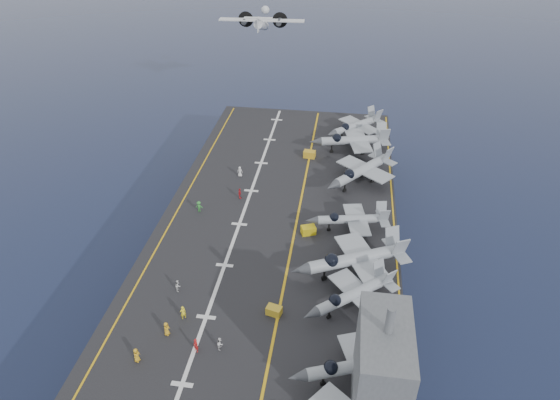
# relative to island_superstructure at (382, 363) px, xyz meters

# --- Properties ---
(ground) EXTENTS (500.00, 500.00, 0.00)m
(ground) POSITION_rel_island_superstructure_xyz_m (-15.00, 30.00, -17.90)
(ground) COLOR #142135
(ground) RESTS_ON ground
(hull) EXTENTS (36.00, 90.00, 10.00)m
(hull) POSITION_rel_island_superstructure_xyz_m (-15.00, 30.00, -12.90)
(hull) COLOR #56595E
(hull) RESTS_ON ground
(flight_deck) EXTENTS (38.00, 92.00, 0.40)m
(flight_deck) POSITION_rel_island_superstructure_xyz_m (-15.00, 30.00, -7.70)
(flight_deck) COLOR black
(flight_deck) RESTS_ON hull
(foul_line) EXTENTS (0.35, 90.00, 0.02)m
(foul_line) POSITION_rel_island_superstructure_xyz_m (-12.00, 30.00, -7.48)
(foul_line) COLOR gold
(foul_line) RESTS_ON flight_deck
(landing_centerline) EXTENTS (0.50, 90.00, 0.02)m
(landing_centerline) POSITION_rel_island_superstructure_xyz_m (-21.00, 30.00, -7.48)
(landing_centerline) COLOR silver
(landing_centerline) RESTS_ON flight_deck
(deck_edge_port) EXTENTS (0.25, 90.00, 0.02)m
(deck_edge_port) POSITION_rel_island_superstructure_xyz_m (-32.00, 30.00, -7.48)
(deck_edge_port) COLOR gold
(deck_edge_port) RESTS_ON flight_deck
(deck_edge_stbd) EXTENTS (0.25, 90.00, 0.02)m
(deck_edge_stbd) POSITION_rel_island_superstructure_xyz_m (3.50, 30.00, -7.48)
(deck_edge_stbd) COLOR gold
(deck_edge_stbd) RESTS_ON flight_deck
(island_superstructure) EXTENTS (5.00, 10.00, 15.00)m
(island_superstructure) POSITION_rel_island_superstructure_xyz_m (0.00, 0.00, 0.00)
(island_superstructure) COLOR #56595E
(island_superstructure) RESTS_ON flight_deck
(fighter_jet_1) EXTENTS (16.05, 13.38, 4.76)m
(fighter_jet_1) POSITION_rel_island_superstructure_xyz_m (-2.04, 3.53, -5.12)
(fighter_jet_1) COLOR #A1ABB3
(fighter_jet_1) RESTS_ON flight_deck
(fighter_jet_2) EXTENTS (16.25, 15.67, 4.72)m
(fighter_jet_2) POSITION_rel_island_superstructure_xyz_m (-2.66, 14.50, -5.14)
(fighter_jet_2) COLOR gray
(fighter_jet_2) RESTS_ON flight_deck
(fighter_jet_3) EXTENTS (19.64, 16.98, 5.74)m
(fighter_jet_3) POSITION_rel_island_superstructure_xyz_m (-2.53, 20.99, -4.63)
(fighter_jet_3) COLOR #9DA4AC
(fighter_jet_3) RESTS_ON flight_deck
(fighter_jet_4) EXTENTS (14.23, 10.85, 4.45)m
(fighter_jet_4) POSITION_rel_island_superstructure_xyz_m (-3.24, 31.05, -5.27)
(fighter_jet_4) COLOR gray
(fighter_jet_4) RESTS_ON flight_deck
(fighter_jet_6) EXTENTS (18.23, 19.01, 5.52)m
(fighter_jet_6) POSITION_rel_island_superstructure_xyz_m (-1.93, 45.53, -4.74)
(fighter_jet_6) COLOR #9199A2
(fighter_jet_6) RESTS_ON flight_deck
(fighter_jet_7) EXTENTS (17.69, 13.78, 5.46)m
(fighter_jet_7) POSITION_rel_island_superstructure_xyz_m (-3.58, 57.24, -4.77)
(fighter_jet_7) COLOR #90999F
(fighter_jet_7) RESTS_ON flight_deck
(fighter_jet_8) EXTENTS (16.89, 16.73, 4.95)m
(fighter_jet_8) POSITION_rel_island_superstructure_xyz_m (-3.20, 64.57, -5.02)
(fighter_jet_8) COLOR #969FA7
(fighter_jet_8) RESTS_ON flight_deck
(tow_cart_a) EXTENTS (2.16, 1.68, 1.15)m
(tow_cart_a) POSITION_rel_island_superstructure_xyz_m (-12.54, 11.82, -6.93)
(tow_cart_a) COLOR gold
(tow_cart_a) RESTS_ON flight_deck
(tow_cart_b) EXTENTS (2.55, 2.12, 1.31)m
(tow_cart_b) POSITION_rel_island_superstructure_xyz_m (-9.85, 29.19, -6.85)
(tow_cart_b) COLOR gold
(tow_cart_b) RESTS_ON flight_deck
(tow_cart_c) EXTENTS (2.39, 1.69, 1.35)m
(tow_cart_c) POSITION_rel_island_superstructure_xyz_m (-12.02, 53.69, -6.82)
(tow_cart_c) COLOR gold
(tow_cart_c) RESTS_ON flight_deck
(crew_0) EXTENTS (0.96, 1.28, 1.94)m
(crew_0) POSITION_rel_island_superstructure_xyz_m (-27.05, 2.36, -6.53)
(crew_0) COLOR gold
(crew_0) RESTS_ON flight_deck
(crew_1) EXTENTS (1.48, 1.44, 2.07)m
(crew_1) POSITION_rel_island_superstructure_xyz_m (-23.74, 9.42, -6.47)
(crew_1) COLOR yellow
(crew_1) RESTS_ON flight_deck
(crew_2) EXTENTS (0.83, 1.13, 1.74)m
(crew_2) POSITION_rel_island_superstructure_xyz_m (-25.97, 14.21, -6.63)
(crew_2) COLOR silver
(crew_2) RESTS_ON flight_deck
(crew_3) EXTENTS (1.15, 0.77, 1.90)m
(crew_3) POSITION_rel_island_superstructure_xyz_m (-28.31, 32.63, -6.55)
(crew_3) COLOR green
(crew_3) RESTS_ON flight_deck
(crew_4) EXTENTS (0.82, 1.19, 1.94)m
(crew_4) POSITION_rel_island_superstructure_xyz_m (-22.47, 37.38, -6.53)
(crew_4) COLOR red
(crew_4) RESTS_ON flight_deck
(crew_5) EXTENTS (1.30, 0.98, 1.98)m
(crew_5) POSITION_rel_island_superstructure_xyz_m (-23.99, 44.60, -6.51)
(crew_5) COLOR silver
(crew_5) RESTS_ON flight_deck
(crew_6) EXTENTS (1.43, 1.31, 1.98)m
(crew_6) POSITION_rel_island_superstructure_xyz_m (-20.69, 4.67, -6.51)
(crew_6) COLOR #B21919
(crew_6) RESTS_ON flight_deck
(crew_7) EXTENTS (0.72, 1.06, 1.74)m
(crew_7) POSITION_rel_island_superstructure_xyz_m (-18.00, 5.51, -6.63)
(crew_7) COLOR white
(crew_7) RESTS_ON flight_deck
(transport_plane) EXTENTS (21.13, 14.94, 4.84)m
(transport_plane) POSITION_rel_island_superstructure_xyz_m (-27.39, 88.61, 8.36)
(transport_plane) COLOR silver
(crew_8) EXTENTS (0.96, 1.28, 1.94)m
(crew_8) POSITION_rel_island_superstructure_xyz_m (-24.94, 6.63, -6.53)
(crew_8) COLOR gold
(crew_8) RESTS_ON flight_deck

